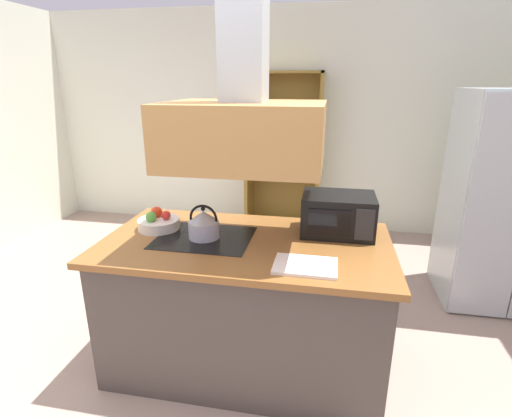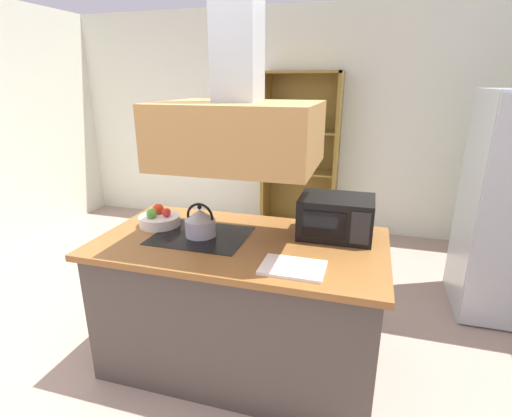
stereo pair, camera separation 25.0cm
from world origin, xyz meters
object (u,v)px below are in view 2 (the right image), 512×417
at_px(cutting_board, 293,268).
at_px(fruit_bowl, 159,219).
at_px(kettle, 200,222).
at_px(dish_cabinet, 300,163).
at_px(microwave, 336,217).

xyz_separation_m(cutting_board, fruit_bowl, (-1.01, 0.39, 0.04)).
relative_size(kettle, cutting_board, 0.64).
height_order(kettle, cutting_board, kettle).
distance_m(cutting_board, fruit_bowl, 1.09).
distance_m(kettle, fruit_bowl, 0.37).
bearing_deg(cutting_board, kettle, 156.11).
bearing_deg(dish_cabinet, kettle, -94.34).
xyz_separation_m(cutting_board, microwave, (0.17, 0.54, 0.12)).
relative_size(kettle, microwave, 0.48).
height_order(cutting_board, fruit_bowl, fruit_bowl).
bearing_deg(fruit_bowl, kettle, -15.17).
height_order(dish_cabinet, kettle, dish_cabinet).
distance_m(cutting_board, microwave, 0.58).
bearing_deg(cutting_board, microwave, 72.54).
distance_m(kettle, microwave, 0.87).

